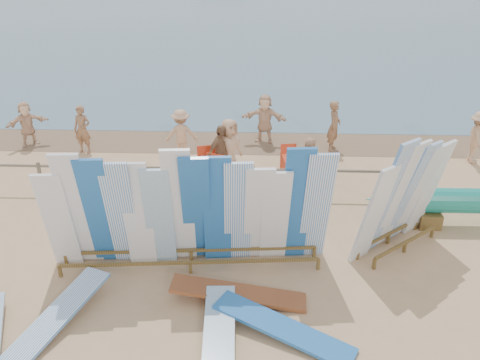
{
  "coord_description": "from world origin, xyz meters",
  "views": [
    {
      "loc": [
        2.15,
        -9.66,
        6.6
      ],
      "look_at": [
        1.69,
        1.55,
        1.18
      ],
      "focal_mm": 38.0,
      "sensor_mm": 36.0,
      "label": 1
    }
  ],
  "objects_px": {
    "vendor_table": "(289,222)",
    "stroller": "(290,169)",
    "beachgoer_1": "(82,130)",
    "flat_board_e": "(56,327)",
    "beachgoer_7": "(334,126)",
    "flat_board_b": "(219,347)",
    "beachgoer_11": "(27,124)",
    "beach_chair_right": "(209,169)",
    "flat_board_d": "(283,335)",
    "beachgoer_4": "(221,153)",
    "beachgoer_6": "(229,148)",
    "flat_board_c": "(238,301)",
    "beachgoer_extra_0": "(478,137)",
    "beachgoer_5": "(265,119)",
    "beach_chair_left": "(212,176)",
    "beachgoer_8": "(308,163)",
    "main_surfboard_rack": "(189,214)",
    "beachgoer_3": "(181,134)",
    "side_surfboard_rack": "(403,198)"
  },
  "relations": [
    {
      "from": "beach_chair_left",
      "to": "beachgoer_6",
      "type": "relative_size",
      "value": 0.49
    },
    {
      "from": "flat_board_e",
      "to": "beachgoer_11",
      "type": "bearing_deg",
      "value": 136.73
    },
    {
      "from": "flat_board_d",
      "to": "beachgoer_5",
      "type": "distance_m",
      "value": 9.69
    },
    {
      "from": "side_surfboard_rack",
      "to": "beachgoer_5",
      "type": "xyz_separation_m",
      "value": [
        -3.05,
        6.67,
        -0.46
      ]
    },
    {
      "from": "main_surfboard_rack",
      "to": "flat_board_e",
      "type": "height_order",
      "value": "main_surfboard_rack"
    },
    {
      "from": "flat_board_c",
      "to": "beachgoer_8",
      "type": "relative_size",
      "value": 1.77
    },
    {
      "from": "beachgoer_7",
      "to": "flat_board_d",
      "type": "bearing_deg",
      "value": -173.11
    },
    {
      "from": "beachgoer_extra_0",
      "to": "beachgoer_1",
      "type": "xyz_separation_m",
      "value": [
        -12.72,
        0.3,
        -0.04
      ]
    },
    {
      "from": "flat_board_d",
      "to": "beach_chair_left",
      "type": "distance_m",
      "value": 6.42
    },
    {
      "from": "beachgoer_6",
      "to": "beachgoer_3",
      "type": "bearing_deg",
      "value": 87.79
    },
    {
      "from": "vendor_table",
      "to": "flat_board_e",
      "type": "relative_size",
      "value": 0.4
    },
    {
      "from": "stroller",
      "to": "beachgoer_extra_0",
      "type": "bearing_deg",
      "value": 8.08
    },
    {
      "from": "beachgoer_7",
      "to": "flat_board_b",
      "type": "bearing_deg",
      "value": -179.15
    },
    {
      "from": "flat_board_b",
      "to": "beachgoer_8",
      "type": "height_order",
      "value": "beachgoer_8"
    },
    {
      "from": "main_surfboard_rack",
      "to": "beachgoer_7",
      "type": "bearing_deg",
      "value": 55.47
    },
    {
      "from": "beachgoer_6",
      "to": "side_surfboard_rack",
      "type": "bearing_deg",
      "value": -95.39
    },
    {
      "from": "flat_board_e",
      "to": "beachgoer_6",
      "type": "distance_m",
      "value": 7.35
    },
    {
      "from": "flat_board_c",
      "to": "beachgoer_3",
      "type": "xyz_separation_m",
      "value": [
        -2.15,
        7.17,
        0.82
      ]
    },
    {
      "from": "beachgoer_5",
      "to": "beach_chair_left",
      "type": "bearing_deg",
      "value": -101.39
    },
    {
      "from": "beach_chair_right",
      "to": "main_surfboard_rack",
      "type": "bearing_deg",
      "value": -103.97
    },
    {
      "from": "flat_board_b",
      "to": "beachgoer_6",
      "type": "distance_m",
      "value": 7.17
    },
    {
      "from": "beachgoer_7",
      "to": "flat_board_c",
      "type": "bearing_deg",
      "value": 179.93
    },
    {
      "from": "flat_board_d",
      "to": "beachgoer_7",
      "type": "xyz_separation_m",
      "value": [
        2.0,
        8.98,
        0.86
      ]
    },
    {
      "from": "flat_board_d",
      "to": "beachgoer_4",
      "type": "relative_size",
      "value": 1.6
    },
    {
      "from": "beach_chair_right",
      "to": "beachgoer_3",
      "type": "bearing_deg",
      "value": 109.89
    },
    {
      "from": "beachgoer_1",
      "to": "flat_board_e",
      "type": "bearing_deg",
      "value": -64.82
    },
    {
      "from": "beach_chair_right",
      "to": "flat_board_c",
      "type": "bearing_deg",
      "value": -93.35
    },
    {
      "from": "beachgoer_3",
      "to": "beachgoer_5",
      "type": "bearing_deg",
      "value": -159.37
    },
    {
      "from": "beach_chair_right",
      "to": "beachgoer_6",
      "type": "relative_size",
      "value": 0.52
    },
    {
      "from": "beachgoer_7",
      "to": "beachgoer_8",
      "type": "height_order",
      "value": "beachgoer_7"
    },
    {
      "from": "flat_board_b",
      "to": "beachgoer_1",
      "type": "bearing_deg",
      "value": 117.96
    },
    {
      "from": "main_surfboard_rack",
      "to": "beachgoer_extra_0",
      "type": "distance_m",
      "value": 10.31
    },
    {
      "from": "stroller",
      "to": "beachgoer_8",
      "type": "xyz_separation_m",
      "value": [
        0.5,
        -0.25,
        0.32
      ]
    },
    {
      "from": "beachgoer_8",
      "to": "beachgoer_1",
      "type": "bearing_deg",
      "value": 14.09
    },
    {
      "from": "side_surfboard_rack",
      "to": "flat_board_c",
      "type": "relative_size",
      "value": 1.09
    },
    {
      "from": "flat_board_d",
      "to": "beachgoer_6",
      "type": "xyz_separation_m",
      "value": [
        -1.37,
        6.76,
        0.9
      ]
    },
    {
      "from": "beachgoer_7",
      "to": "beach_chair_left",
      "type": "bearing_deg",
      "value": 145.85
    },
    {
      "from": "flat_board_b",
      "to": "beachgoer_5",
      "type": "relative_size",
      "value": 1.58
    },
    {
      "from": "vendor_table",
      "to": "stroller",
      "type": "distance_m",
      "value": 2.91
    },
    {
      "from": "flat_board_c",
      "to": "beachgoer_extra_0",
      "type": "distance_m",
      "value": 10.24
    },
    {
      "from": "main_surfboard_rack",
      "to": "beach_chair_right",
      "type": "xyz_separation_m",
      "value": [
        -0.06,
        4.58,
        -1.06
      ]
    },
    {
      "from": "vendor_table",
      "to": "beach_chair_right",
      "type": "bearing_deg",
      "value": 109.77
    },
    {
      "from": "flat_board_e",
      "to": "beach_chair_right",
      "type": "xyz_separation_m",
      "value": [
        2.23,
        6.6,
        0.27
      ]
    },
    {
      "from": "flat_board_b",
      "to": "beachgoer_8",
      "type": "bearing_deg",
      "value": 69.67
    },
    {
      "from": "beachgoer_11",
      "to": "vendor_table",
      "type": "bearing_deg",
      "value": -70.77
    },
    {
      "from": "beachgoer_1",
      "to": "main_surfboard_rack",
      "type": "bearing_deg",
      "value": -44.33
    },
    {
      "from": "beachgoer_3",
      "to": "beachgoer_8",
      "type": "xyz_separation_m",
      "value": [
        3.92,
        -2.0,
        -0.06
      ]
    },
    {
      "from": "beachgoer_5",
      "to": "beachgoer_6",
      "type": "xyz_separation_m",
      "value": [
        -1.06,
        -2.89,
        0.05
      ]
    },
    {
      "from": "beachgoer_11",
      "to": "beachgoer_6",
      "type": "height_order",
      "value": "beachgoer_6"
    },
    {
      "from": "flat_board_c",
      "to": "flat_board_d",
      "type": "bearing_deg",
      "value": -134.72
    }
  ]
}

